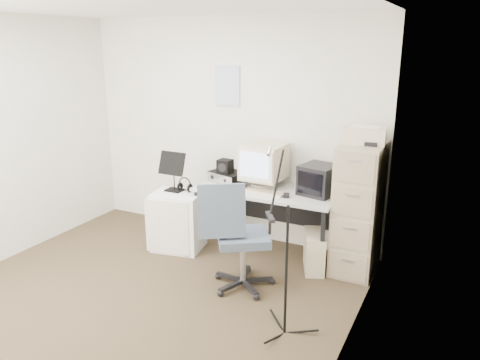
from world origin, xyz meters
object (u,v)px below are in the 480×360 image
at_px(filing_cabinet, 358,209).
at_px(side_cart, 178,221).
at_px(desk, 267,221).
at_px(office_chair, 243,235).

bearing_deg(filing_cabinet, side_cart, -169.23).
height_order(desk, office_chair, office_chair).
bearing_deg(filing_cabinet, desk, -178.19).
distance_m(filing_cabinet, side_cart, 1.94).
xyz_separation_m(desk, office_chair, (0.09, -0.78, 0.15)).
bearing_deg(side_cart, filing_cabinet, 0.02).
bearing_deg(office_chair, filing_cabinet, 10.03).
distance_m(desk, side_cart, 0.98).
relative_size(desk, side_cart, 2.32).
height_order(desk, side_cart, desk).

